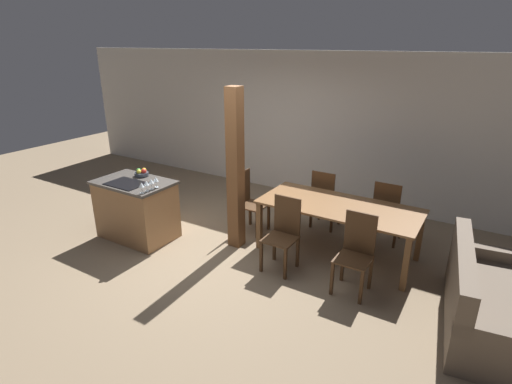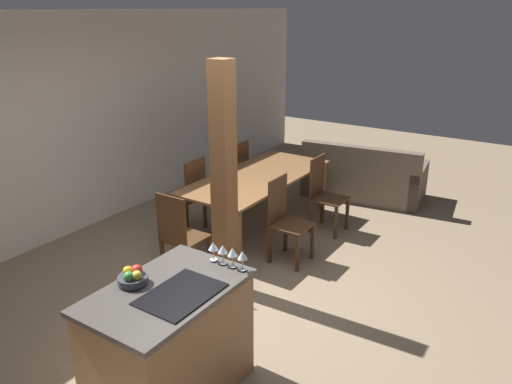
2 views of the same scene
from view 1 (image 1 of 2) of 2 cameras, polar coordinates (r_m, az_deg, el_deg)
The scene contains 16 objects.
ground_plane at distance 5.92m, azimuth -6.03°, elevation -8.13°, with size 16.00×16.00×0.00m, color #847056.
wall_back at distance 7.73m, azimuth 6.42°, elevation 9.46°, with size 11.20×0.08×2.70m.
kitchen_island at distance 6.33m, azimuth -16.69°, elevation -2.37°, with size 1.15×0.75×0.92m.
fruit_bowl at distance 6.36m, azimuth -16.03°, elevation 2.68°, with size 0.21×0.21×0.11m.
wine_glass_near at distance 5.60m, azimuth -16.06°, elevation 0.94°, with size 0.07×0.07×0.15m.
wine_glass_middle at distance 5.65m, azimuth -15.40°, elevation 1.21°, with size 0.07×0.07×0.15m.
wine_glass_far at distance 5.71m, azimuth -14.75°, elevation 1.47°, with size 0.07×0.07×0.15m.
wine_glass_end at distance 5.77m, azimuth -14.12°, elevation 1.72°, with size 0.07×0.07×0.15m.
dining_table at distance 5.60m, azimuth 11.74°, elevation -2.65°, with size 2.17×0.97×0.75m.
dining_chair_near_left at distance 5.25m, azimuth 3.87°, elevation -5.82°, with size 0.40×0.40×0.97m.
dining_chair_near_right at distance 4.93m, azimuth 14.05°, elevation -8.33°, with size 0.40×0.40×0.97m.
dining_chair_far_left at distance 6.43m, azimuth 9.78°, elevation -0.96°, with size 0.40×0.40×0.97m.
dining_chair_far_right at distance 6.17m, azimuth 18.19°, elevation -2.68°, with size 0.40×0.40×0.97m.
dining_chair_head_end at distance 6.26m, azimuth -1.00°, elevation -1.27°, with size 0.40×0.40×0.97m.
couch at distance 4.94m, azimuth 30.44°, elevation -13.83°, with size 1.10×1.84×0.86m.
timber_post at distance 5.58m, azimuth -2.96°, elevation 3.04°, with size 0.19×0.19×2.31m.
Camera 1 is at (3.23, -4.07, 2.85)m, focal length 28.00 mm.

